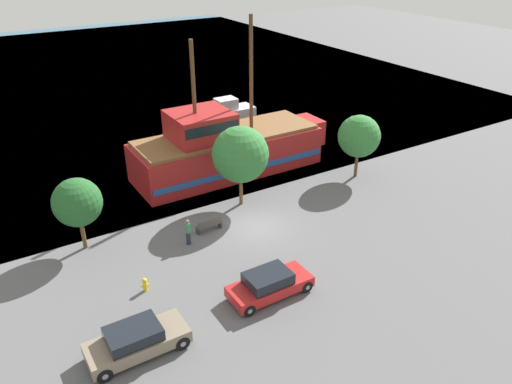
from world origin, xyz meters
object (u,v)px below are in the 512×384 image
object	(u,v)px
fire_hydrant	(145,284)
pedestrian_walking_near	(188,232)
bench_promenade_east	(209,225)
pirate_ship	(226,148)
moored_boat_dockside	(229,111)
parked_car_curb_mid	(136,340)
parked_car_curb_front	(269,284)

from	to	relation	value
fire_hydrant	pedestrian_walking_near	size ratio (longest dim) A/B	0.46
fire_hydrant	bench_promenade_east	distance (m)	6.51
pedestrian_walking_near	bench_promenade_east	bearing A→B (deg)	20.64
pirate_ship	pedestrian_walking_near	size ratio (longest dim) A/B	9.41
moored_boat_dockside	parked_car_curb_mid	xyz separation A→B (m)	(-18.59, -25.34, -0.08)
moored_boat_dockside	parked_car_curb_mid	size ratio (longest dim) A/B	1.13
parked_car_curb_front	pedestrian_walking_near	distance (m)	6.69
parked_car_curb_front	pirate_ship	bearing A→B (deg)	69.64
bench_promenade_east	moored_boat_dockside	bearing A→B (deg)	57.83
fire_hydrant	parked_car_curb_front	bearing A→B (deg)	-34.81
parked_car_curb_mid	bench_promenade_east	xyz separation A→B (m)	(7.34, 7.44, -0.28)
bench_promenade_east	parked_car_curb_front	bearing A→B (deg)	-91.66
pirate_ship	parked_car_curb_front	size ratio (longest dim) A/B	3.59
parked_car_curb_mid	pedestrian_walking_near	world-z (taller)	pedestrian_walking_near
moored_boat_dockside	fire_hydrant	world-z (taller)	moored_boat_dockside
moored_boat_dockside	parked_car_curb_front	distance (m)	27.56
moored_boat_dockside	parked_car_curb_front	bearing A→B (deg)	-114.58
parked_car_curb_mid	pedestrian_walking_near	bearing A→B (deg)	50.46
pirate_ship	pedestrian_walking_near	xyz separation A→B (m)	(-6.85, -7.83, -1.09)
parked_car_curb_front	bench_promenade_east	xyz separation A→B (m)	(0.21, 7.16, -0.25)
parked_car_curb_mid	bench_promenade_east	world-z (taller)	parked_car_curb_mid
parked_car_curb_mid	parked_car_curb_front	bearing A→B (deg)	2.26
moored_boat_dockside	bench_promenade_east	xyz separation A→B (m)	(-11.26, -17.90, -0.36)
fire_hydrant	pedestrian_walking_near	bearing A→B (deg)	36.76
pirate_ship	pedestrian_walking_near	bearing A→B (deg)	-131.16
pedestrian_walking_near	pirate_ship	bearing A→B (deg)	48.84
parked_car_curb_front	parked_car_curb_mid	xyz separation A→B (m)	(-7.13, -0.28, 0.03)
pirate_ship	fire_hydrant	distance (m)	15.13
bench_promenade_east	pedestrian_walking_near	distance (m)	1.89
parked_car_curb_mid	pedestrian_walking_near	distance (m)	8.81
pirate_ship	fire_hydrant	bearing A→B (deg)	-134.92
parked_car_curb_mid	bench_promenade_east	distance (m)	10.46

